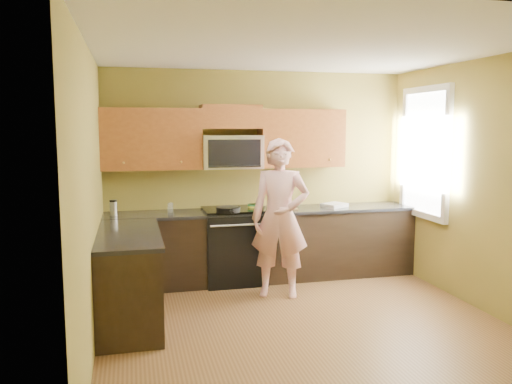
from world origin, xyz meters
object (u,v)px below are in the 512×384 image
object	(u,v)px
frying_pan	(228,212)
stove	(234,245)
microwave	(232,168)
woman	(280,218)
butter_tub	(253,210)
travel_mug	(114,216)

from	to	relation	value
frying_pan	stove	bearing A→B (deg)	66.06
stove	microwave	world-z (taller)	microwave
stove	frying_pan	world-z (taller)	frying_pan
woman	butter_tub	world-z (taller)	woman
butter_tub	travel_mug	size ratio (longest dim) A/B	0.70
microwave	frying_pan	distance (m)	0.64
stove	woman	world-z (taller)	woman
microwave	butter_tub	world-z (taller)	microwave
woman	travel_mug	world-z (taller)	woman
frying_pan	travel_mug	world-z (taller)	travel_mug
microwave	travel_mug	xyz separation A→B (m)	(-1.46, -0.14, -0.53)
travel_mug	stove	bearing A→B (deg)	0.73
butter_tub	travel_mug	world-z (taller)	travel_mug
stove	butter_tub	world-z (taller)	butter_tub
microwave	frying_pan	bearing A→B (deg)	-107.05
microwave	butter_tub	bearing A→B (deg)	-23.47
stove	woman	xyz separation A→B (m)	(0.42, -0.66, 0.45)
stove	frying_pan	bearing A→B (deg)	-114.56
woman	butter_tub	xyz separation A→B (m)	(-0.17, 0.67, -0.00)
frying_pan	butter_tub	bearing A→B (deg)	36.78
frying_pan	travel_mug	bearing A→B (deg)	170.67
frying_pan	butter_tub	xyz separation A→B (m)	(0.37, 0.27, -0.03)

